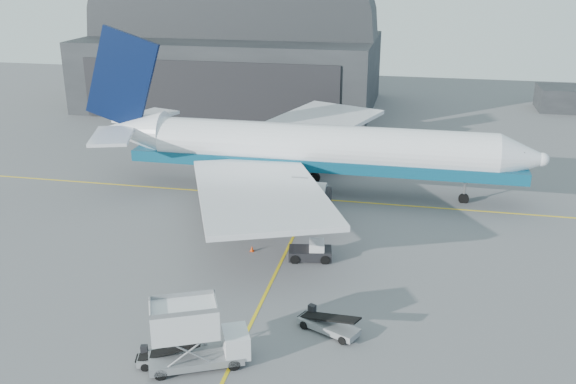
% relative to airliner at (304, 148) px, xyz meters
% --- Properties ---
extents(ground, '(200.00, 200.00, 0.00)m').
position_rel_airliner_xyz_m(ground, '(1.29, -22.17, -5.07)').
color(ground, '#565659').
rests_on(ground, ground).
extents(taxi_lines, '(80.00, 42.12, 0.02)m').
position_rel_airliner_xyz_m(taxi_lines, '(1.29, -9.50, -5.06)').
color(taxi_lines, yellow).
rests_on(taxi_lines, ground).
extents(hangar, '(50.00, 28.30, 28.00)m').
position_rel_airliner_xyz_m(hangar, '(-20.71, 42.78, 4.47)').
color(hangar, black).
rests_on(hangar, ground).
extents(airliner, '(51.61, 50.05, 18.11)m').
position_rel_airliner_xyz_m(airliner, '(0.00, 0.00, 0.00)').
color(airliner, white).
rests_on(airliner, ground).
extents(catering_truck, '(6.87, 4.83, 4.45)m').
position_rel_airliner_xyz_m(catering_truck, '(-0.96, -33.89, -2.82)').
color(catering_truck, gray).
rests_on(catering_truck, ground).
extents(pushback_tug, '(4.04, 2.75, 1.73)m').
position_rel_airliner_xyz_m(pushback_tug, '(3.77, -16.88, -4.42)').
color(pushback_tug, black).
rests_on(pushback_tug, ground).
extents(belt_loader_a, '(4.35, 2.35, 1.63)m').
position_rel_airliner_xyz_m(belt_loader_a, '(-2.74, -34.16, -4.57)').
color(belt_loader_a, gray).
rests_on(belt_loader_a, ground).
extents(belt_loader_b, '(4.75, 3.29, 1.82)m').
position_rel_airliner_xyz_m(belt_loader_b, '(6.92, -28.19, -4.51)').
color(belt_loader_b, gray).
rests_on(belt_loader_b, ground).
extents(traffic_cone, '(0.36, 0.36, 0.52)m').
position_rel_airliner_xyz_m(traffic_cone, '(-1.75, -16.47, -4.82)').
color(traffic_cone, '#DB3906').
rests_on(traffic_cone, ground).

